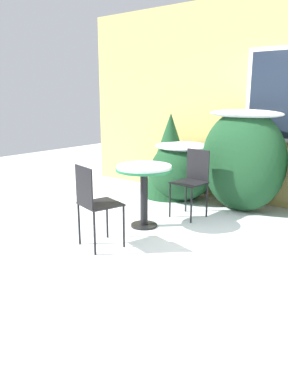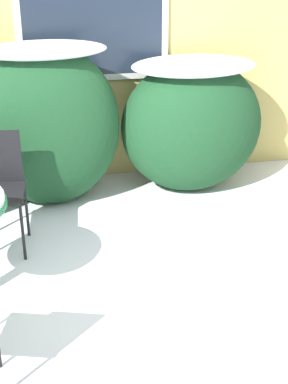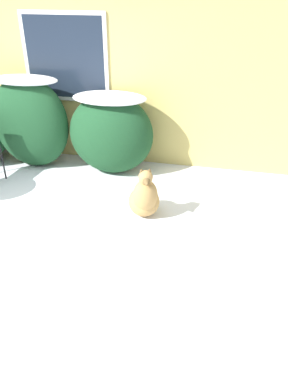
% 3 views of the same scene
% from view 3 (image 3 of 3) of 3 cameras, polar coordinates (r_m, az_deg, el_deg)
% --- Properties ---
extents(ground_plane, '(16.00, 16.00, 0.00)m').
position_cam_3_polar(ground_plane, '(5.07, -17.74, -4.53)').
color(ground_plane, white).
extents(house_wall, '(8.00, 0.10, 3.12)m').
position_cam_3_polar(house_wall, '(6.33, -10.24, 18.60)').
color(house_wall, tan).
rests_on(house_wall, ground_plane).
extents(shrub_middle, '(1.27, 0.69, 1.47)m').
position_cam_3_polar(shrub_middle, '(6.33, -16.96, 10.37)').
color(shrub_middle, '#194223').
rests_on(shrub_middle, ground_plane).
extents(shrub_right, '(1.33, 0.88, 1.26)m').
position_cam_3_polar(shrub_right, '(5.91, -5.04, 9.10)').
color(shrub_right, '#194223').
rests_on(shrub_right, ground_plane).
extents(dog, '(0.53, 0.63, 0.74)m').
position_cam_3_polar(dog, '(4.83, 0.07, -0.92)').
color(dog, tan).
rests_on(dog, ground_plane).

